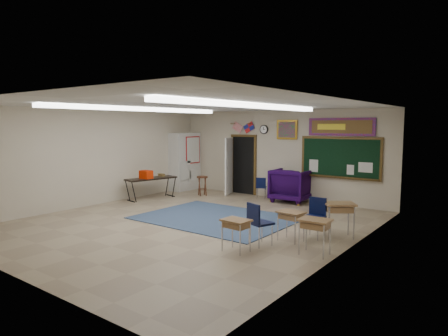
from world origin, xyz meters
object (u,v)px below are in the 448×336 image
Objects in this scene: student_desk_front_right at (339,218)px; wooden_stool at (202,186)px; student_desk_front_left at (291,225)px; folding_table at (151,187)px; wingback_armchair at (291,185)px.

student_desk_front_right reaches higher than wooden_stool.
student_desk_front_right is at bearing -20.90° from wooden_stool.
student_desk_front_left is 0.95× the size of wooden_stool.
folding_table is (-6.12, 1.62, 0.03)m from student_desk_front_left.
wingback_armchair is 1.82× the size of student_desk_front_left.
wingback_armchair is at bearing 125.49° from student_desk_front_left.
folding_table is at bearing 173.51° from student_desk_front_left.
wingback_armchair is at bearing 16.19° from wooden_stool.
wooden_stool is (0.98, 1.54, -0.04)m from folding_table.
folding_table is 2.66× the size of wooden_stool.
student_desk_front_left is 6.04m from wooden_stool.
wingback_armchair reaches higher than student_desk_front_right.
wingback_armchair is 1.73× the size of wooden_stool.
folding_table is (-6.85, 0.70, -0.04)m from student_desk_front_right.
wingback_armchair is at bearing 94.98° from student_desk_front_right.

